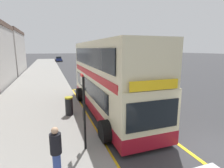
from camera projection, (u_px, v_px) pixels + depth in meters
The scene contains 9 objects.
ground_plane at pixel (80, 69), 35.90m from camera, with size 260.00×260.00×0.00m, color #333335.
pavement_near at pixel (44, 70), 33.59m from camera, with size 6.00×76.00×0.14m, color gray.
double_decker_bus at pixel (108, 80), 11.13m from camera, with size 3.18×10.46×4.40m.
bus_bay_markings at pixel (108, 111), 11.52m from camera, with size 3.12×14.02×0.01m.
bus_stop_sign at pixel (84, 107), 6.64m from camera, with size 0.09×0.51×2.91m.
parked_car_navy_far at pixel (59, 59), 55.95m from camera, with size 2.09×4.20×1.62m.
parked_car_white_behind at pixel (94, 62), 43.99m from camera, with size 2.09×4.20×1.62m.
pedestrian_waiting_near_sign at pixel (56, 150), 5.23m from camera, with size 0.34×0.34×1.61m.
litter_bin at pixel (69, 106), 10.34m from camera, with size 0.47×0.47×1.08m.
Camera 1 is at (-5.89, -3.91, 3.97)m, focal length 28.31 mm.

